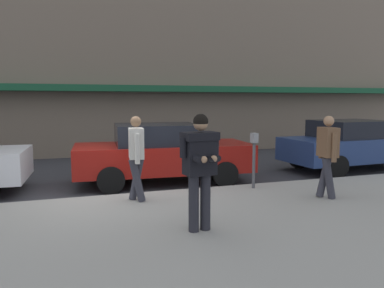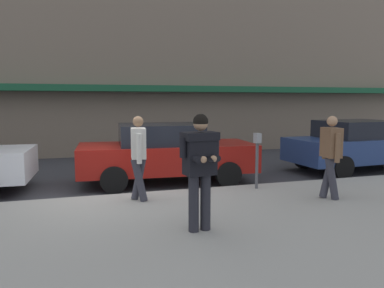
% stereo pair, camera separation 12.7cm
% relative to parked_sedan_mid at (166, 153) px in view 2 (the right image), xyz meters
% --- Properties ---
extents(ground_plane, '(80.00, 80.00, 0.00)m').
position_rel_parked_sedan_mid_xyz_m(ground_plane, '(-1.37, -1.23, -0.79)').
color(ground_plane, '#333338').
extents(sidewalk, '(32.00, 5.30, 0.14)m').
position_rel_parked_sedan_mid_xyz_m(sidewalk, '(-0.37, -4.08, -0.72)').
color(sidewalk, '#99968E').
rests_on(sidewalk, ground).
extents(curb_paint_line, '(28.00, 0.12, 0.01)m').
position_rel_parked_sedan_mid_xyz_m(curb_paint_line, '(-0.37, -1.18, -0.79)').
color(curb_paint_line, silver).
rests_on(curb_paint_line, ground).
extents(parked_sedan_mid, '(4.61, 2.15, 1.54)m').
position_rel_parked_sedan_mid_xyz_m(parked_sedan_mid, '(0.00, 0.00, 0.00)').
color(parked_sedan_mid, maroon).
rests_on(parked_sedan_mid, ground).
extents(parked_sedan_far, '(4.59, 2.11, 1.54)m').
position_rel_parked_sedan_mid_xyz_m(parked_sedan_far, '(6.06, -0.02, 0.00)').
color(parked_sedan_far, navy).
rests_on(parked_sedan_far, ground).
extents(man_texting_on_phone, '(0.65, 0.61, 1.81)m').
position_rel_parked_sedan_mid_xyz_m(man_texting_on_phone, '(-0.40, -4.13, 0.46)').
color(man_texting_on_phone, '#23232B').
rests_on(man_texting_on_phone, sidewalk).
extents(pedestrian_in_light_coat, '(0.36, 0.60, 1.70)m').
position_rel_parked_sedan_mid_xyz_m(pedestrian_in_light_coat, '(-1.02, -2.08, 0.32)').
color(pedestrian_in_light_coat, '#33333D').
rests_on(pedestrian_in_light_coat, sidewalk).
extents(pedestrian_dark_coat, '(0.37, 0.59, 1.70)m').
position_rel_parked_sedan_mid_xyz_m(pedestrian_dark_coat, '(2.73, -3.08, 0.32)').
color(pedestrian_dark_coat, '#33333D').
rests_on(pedestrian_dark_coat, sidewalk).
extents(parking_meter, '(0.12, 0.18, 1.27)m').
position_rel_parked_sedan_mid_xyz_m(parking_meter, '(1.71, -1.83, 0.18)').
color(parking_meter, '#4C4C51').
rests_on(parking_meter, sidewalk).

